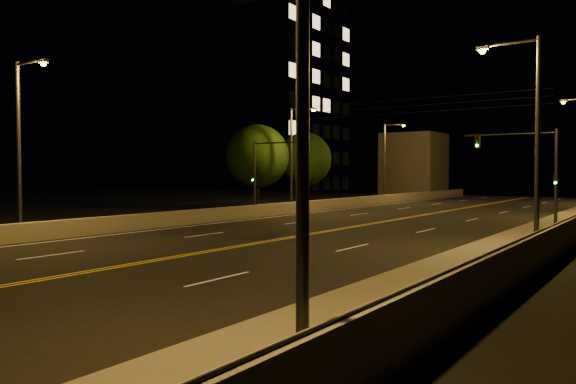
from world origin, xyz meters
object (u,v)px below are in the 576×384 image
Objects in this scene: traffic_signal_right at (536,167)px; streetlight_6 at (387,157)px; streetlight_4 at (22,137)px; tree_1 at (305,159)px; streetlight_1 at (530,130)px; streetlight_5 at (294,152)px; traffic_signal_left at (266,168)px; tree_0 at (258,156)px; streetlight_0 at (286,57)px; building_tower at (243,99)px.

streetlight_6 is at bearing 129.75° from traffic_signal_right.
traffic_signal_right is at bearing 42.54° from streetlight_4.
streetlight_6 is 10.23m from tree_1.
streetlight_1 is at bearing 22.39° from streetlight_4.
traffic_signal_left is at bearing -78.18° from streetlight_5.
streetlight_1 is 1.00× the size of streetlight_5.
tree_0 is (-24.65, 6.70, 1.18)m from traffic_signal_right.
streetlight_6 is at bearing 90.00° from streetlight_5.
streetlight_5 reaches higher than tree_1.
streetlight_1 is 1.00× the size of streetlight_6.
tree_1 reaches higher than traffic_signal_right.
streetlight_6 reaches higher than tree_0.
tree_0 reaches higher than tree_1.
streetlight_5 is at bearing 123.80° from streetlight_0.
streetlight_0 is 1.00× the size of streetlight_5.
traffic_signal_right is 0.21× the size of building_tower.
streetlight_1 is 1.14× the size of tree_0.
streetlight_4 is 42.14m from streetlight_6.
building_tower is 3.63× the size of tree_1.
streetlight_5 is at bearing -61.75° from tree_1.
building_tower is (-20.51, 42.16, 7.96)m from streetlight_4.
streetlight_5 is at bearing 101.82° from traffic_signal_left.
streetlight_4 is 1.00× the size of streetlight_6.
building_tower is 24.72m from tree_0.
building_tower is 3.54× the size of tree_0.
streetlight_6 is at bearing 92.76° from traffic_signal_left.
building_tower is at bearing 138.05° from streetlight_5.
streetlight_6 is 22.00m from building_tower.
streetlight_0 is 49.33m from tree_1.
streetlight_6 is 1.17× the size of tree_1.
tree_0 reaches higher than traffic_signal_right.
tree_0 is (-5.93, 6.70, 1.18)m from traffic_signal_left.
tree_1 is at bearing 137.35° from streetlight_1.
streetlight_4 is 47.56m from building_tower.
streetlight_4 is at bearing -137.46° from traffic_signal_right.
streetlight_6 is at bearing 59.81° from tree_1.
traffic_signal_left is 9.02m from tree_0.
streetlight_5 reaches higher than tree_0.
streetlight_0 is at bearing -52.59° from traffic_signal_left.
traffic_signal_left is at bearing -47.85° from building_tower.
tree_1 is at bearing 92.46° from tree_0.
streetlight_0 is at bearing -57.42° from tree_1.
streetlight_4 is 1.52× the size of traffic_signal_left.
tree_1 is at bearing 118.25° from streetlight_5.
building_tower is (-21.66, 23.93, 9.37)m from traffic_signal_left.
streetlight_5 is at bearing -41.95° from building_tower.
traffic_signal_right is 25.57m from tree_0.
streetlight_4 is at bearing -90.00° from streetlight_6.
streetlight_1 is 1.17× the size of tree_1.
streetlight_6 is 23.97m from traffic_signal_left.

